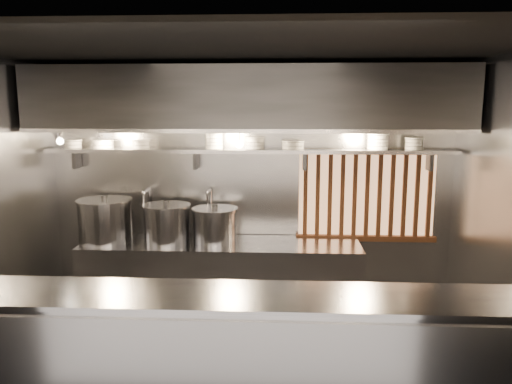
# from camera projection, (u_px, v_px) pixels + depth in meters

# --- Properties ---
(floor) EXTENTS (4.50, 4.50, 0.00)m
(floor) POSITION_uv_depth(u_px,v_px,m) (240.00, 375.00, 4.42)
(floor) COLOR black
(floor) RESTS_ON ground
(ceiling) EXTENTS (4.50, 4.50, 0.00)m
(ceiling) POSITION_uv_depth(u_px,v_px,m) (238.00, 49.00, 3.94)
(ceiling) COLOR black
(ceiling) RESTS_ON wall_back
(wall_back) EXTENTS (4.50, 0.00, 4.50)m
(wall_back) POSITION_uv_depth(u_px,v_px,m) (251.00, 192.00, 5.66)
(wall_back) COLOR gray
(wall_back) RESTS_ON floor
(serving_counter) EXTENTS (4.50, 0.56, 1.13)m
(serving_counter) POSITION_uv_depth(u_px,v_px,m) (228.00, 373.00, 3.38)
(serving_counter) COLOR #A1A1A7
(serving_counter) RESTS_ON floor
(cooking_bench) EXTENTS (3.00, 0.70, 0.90)m
(cooking_bench) POSITION_uv_depth(u_px,v_px,m) (221.00, 282.00, 5.47)
(cooking_bench) COLOR #A1A1A7
(cooking_bench) RESTS_ON floor
(bowl_shelf) EXTENTS (4.40, 0.34, 0.04)m
(bowl_shelf) POSITION_uv_depth(u_px,v_px,m) (249.00, 151.00, 5.40)
(bowl_shelf) COLOR #A1A1A7
(bowl_shelf) RESTS_ON wall_back
(exhaust_hood) EXTENTS (4.40, 0.81, 0.65)m
(exhaust_hood) POSITION_uv_depth(u_px,v_px,m) (248.00, 99.00, 5.09)
(exhaust_hood) COLOR #2D2D30
(exhaust_hood) RESTS_ON ceiling
(wood_screen) EXTENTS (1.56, 0.09, 1.04)m
(wood_screen) POSITION_uv_depth(u_px,v_px,m) (367.00, 195.00, 5.55)
(wood_screen) COLOR #E7A268
(wood_screen) RESTS_ON wall_back
(faucet_left) EXTENTS (0.04, 0.30, 0.50)m
(faucet_left) POSITION_uv_depth(u_px,v_px,m) (148.00, 201.00, 5.60)
(faucet_left) COLOR silver
(faucet_left) RESTS_ON wall_back
(faucet_right) EXTENTS (0.04, 0.30, 0.50)m
(faucet_right) POSITION_uv_depth(u_px,v_px,m) (210.00, 201.00, 5.56)
(faucet_right) COLOR silver
(faucet_right) RESTS_ON wall_back
(heat_lamp) EXTENTS (0.25, 0.35, 0.20)m
(heat_lamp) POSITION_uv_depth(u_px,v_px,m) (58.00, 135.00, 5.00)
(heat_lamp) COLOR #A1A1A7
(heat_lamp) RESTS_ON exhaust_hood
(pendant_bulb) EXTENTS (0.09, 0.09, 0.19)m
(pendant_bulb) POSITION_uv_depth(u_px,v_px,m) (239.00, 144.00, 5.27)
(pendant_bulb) COLOR #2D2D30
(pendant_bulb) RESTS_ON exhaust_hood
(stock_pot_left) EXTENTS (0.59, 0.59, 0.41)m
(stock_pot_left) POSITION_uv_depth(u_px,v_px,m) (215.00, 225.00, 5.40)
(stock_pot_left) COLOR #A1A1A7
(stock_pot_left) RESTS_ON cooking_bench
(stock_pot_mid) EXTENTS (0.67, 0.67, 0.50)m
(stock_pot_mid) POSITION_uv_depth(u_px,v_px,m) (105.00, 220.00, 5.43)
(stock_pot_mid) COLOR #A1A1A7
(stock_pot_mid) RESTS_ON cooking_bench
(stock_pot_right) EXTENTS (0.69, 0.69, 0.45)m
(stock_pot_right) POSITION_uv_depth(u_px,v_px,m) (167.00, 223.00, 5.39)
(stock_pot_right) COLOR #A1A1A7
(stock_pot_right) RESTS_ON cooking_bench
(bowl_stack_0) EXTENTS (0.20, 0.20, 0.09)m
(bowl_stack_0) POSITION_uv_depth(u_px,v_px,m) (73.00, 144.00, 5.49)
(bowl_stack_0) COLOR silver
(bowl_stack_0) RESTS_ON bowl_shelf
(bowl_stack_1) EXTENTS (0.24, 0.24, 0.09)m
(bowl_stack_1) POSITION_uv_depth(u_px,v_px,m) (103.00, 144.00, 5.47)
(bowl_stack_1) COLOR silver
(bowl_stack_1) RESTS_ON bowl_shelf
(bowl_stack_2) EXTENTS (0.20, 0.20, 0.09)m
(bowl_stack_2) POSITION_uv_depth(u_px,v_px,m) (141.00, 144.00, 5.45)
(bowl_stack_2) COLOR silver
(bowl_stack_2) RESTS_ON bowl_shelf
(bowl_stack_3) EXTENTS (0.20, 0.20, 0.17)m
(bowl_stack_3) POSITION_uv_depth(u_px,v_px,m) (214.00, 141.00, 5.40)
(bowl_stack_3) COLOR silver
(bowl_stack_3) RESTS_ON bowl_shelf
(bowl_stack_4) EXTENTS (0.22, 0.22, 0.13)m
(bowl_stack_4) POSITION_uv_depth(u_px,v_px,m) (255.00, 143.00, 5.38)
(bowl_stack_4) COLOR silver
(bowl_stack_4) RESTS_ON bowl_shelf
(bowl_stack_5) EXTENTS (0.25, 0.25, 0.09)m
(bowl_stack_5) POSITION_uv_depth(u_px,v_px,m) (293.00, 145.00, 5.36)
(bowl_stack_5) COLOR silver
(bowl_stack_5) RESTS_ON bowl_shelf
(bowl_stack_6) EXTENTS (0.23, 0.23, 0.17)m
(bowl_stack_6) POSITION_uv_depth(u_px,v_px,m) (378.00, 142.00, 5.31)
(bowl_stack_6) COLOR silver
(bowl_stack_6) RESTS_ON bowl_shelf
(bowl_stack_7) EXTENTS (0.20, 0.20, 0.13)m
(bowl_stack_7) POSITION_uv_depth(u_px,v_px,m) (414.00, 143.00, 5.29)
(bowl_stack_7) COLOR silver
(bowl_stack_7) RESTS_ON bowl_shelf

